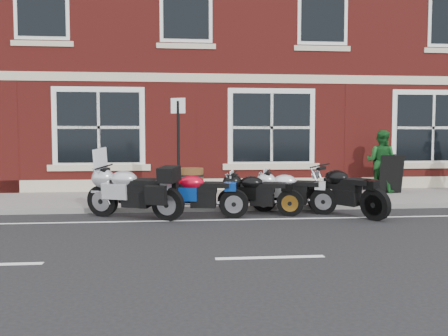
{
  "coord_description": "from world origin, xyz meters",
  "views": [
    {
      "loc": [
        -1.39,
        -10.03,
        1.81
      ],
      "look_at": [
        -0.21,
        1.6,
        0.99
      ],
      "focal_mm": 40.0,
      "sensor_mm": 36.0,
      "label": 1
    }
  ],
  "objects_px": {
    "moto_sport_red": "(199,193)",
    "moto_sport_black": "(259,192)",
    "a_board_sign": "(388,174)",
    "moto_touring_silver": "(132,190)",
    "barrel_planter": "(191,182)",
    "moto_sport_silver": "(292,191)",
    "moto_naked_black": "(345,189)",
    "parking_sign": "(178,144)",
    "pedestrian_right": "(381,161)"
  },
  "relations": [
    {
      "from": "moto_naked_black",
      "to": "moto_sport_red",
      "type": "bearing_deg",
      "value": 147.41
    },
    {
      "from": "pedestrian_right",
      "to": "a_board_sign",
      "type": "distance_m",
      "value": 0.41
    },
    {
      "from": "moto_touring_silver",
      "to": "moto_sport_black",
      "type": "distance_m",
      "value": 2.75
    },
    {
      "from": "moto_touring_silver",
      "to": "barrel_planter",
      "type": "height_order",
      "value": "moto_touring_silver"
    },
    {
      "from": "pedestrian_right",
      "to": "barrel_planter",
      "type": "relative_size",
      "value": 2.35
    },
    {
      "from": "parking_sign",
      "to": "moto_sport_black",
      "type": "bearing_deg",
      "value": -2.06
    },
    {
      "from": "moto_naked_black",
      "to": "parking_sign",
      "type": "height_order",
      "value": "parking_sign"
    },
    {
      "from": "moto_naked_black",
      "to": "parking_sign",
      "type": "relative_size",
      "value": 0.79
    },
    {
      "from": "moto_sport_red",
      "to": "pedestrian_right",
      "type": "height_order",
      "value": "pedestrian_right"
    },
    {
      "from": "moto_touring_silver",
      "to": "a_board_sign",
      "type": "height_order",
      "value": "moto_touring_silver"
    },
    {
      "from": "moto_touring_silver",
      "to": "moto_sport_black",
      "type": "height_order",
      "value": "moto_touring_silver"
    },
    {
      "from": "moto_naked_black",
      "to": "parking_sign",
      "type": "xyz_separation_m",
      "value": [
        -3.62,
        1.11,
        0.99
      ]
    },
    {
      "from": "a_board_sign",
      "to": "barrel_planter",
      "type": "distance_m",
      "value": 5.58
    },
    {
      "from": "parking_sign",
      "to": "pedestrian_right",
      "type": "bearing_deg",
      "value": 42.17
    },
    {
      "from": "a_board_sign",
      "to": "pedestrian_right",
      "type": "bearing_deg",
      "value": 134.69
    },
    {
      "from": "pedestrian_right",
      "to": "barrel_planter",
      "type": "xyz_separation_m",
      "value": [
        -5.43,
        -0.36,
        -0.51
      ]
    },
    {
      "from": "moto_sport_red",
      "to": "moto_touring_silver",
      "type": "bearing_deg",
      "value": 98.65
    },
    {
      "from": "moto_naked_black",
      "to": "barrel_planter",
      "type": "xyz_separation_m",
      "value": [
        -3.26,
        2.79,
        -0.08
      ]
    },
    {
      "from": "pedestrian_right",
      "to": "barrel_planter",
      "type": "height_order",
      "value": "pedestrian_right"
    },
    {
      "from": "moto_touring_silver",
      "to": "moto_naked_black",
      "type": "relative_size",
      "value": 1.06
    },
    {
      "from": "moto_sport_red",
      "to": "parking_sign",
      "type": "bearing_deg",
      "value": 32.55
    },
    {
      "from": "moto_sport_black",
      "to": "a_board_sign",
      "type": "distance_m",
      "value": 4.97
    },
    {
      "from": "moto_sport_red",
      "to": "moto_naked_black",
      "type": "bearing_deg",
      "value": -81.21
    },
    {
      "from": "moto_sport_black",
      "to": "moto_naked_black",
      "type": "xyz_separation_m",
      "value": [
        1.87,
        -0.3,
        0.08
      ]
    },
    {
      "from": "moto_sport_black",
      "to": "pedestrian_right",
      "type": "bearing_deg",
      "value": -34.24
    },
    {
      "from": "barrel_planter",
      "to": "parking_sign",
      "type": "xyz_separation_m",
      "value": [
        -0.36,
        -1.68,
        1.07
      ]
    },
    {
      "from": "moto_sport_black",
      "to": "moto_sport_silver",
      "type": "height_order",
      "value": "moto_sport_silver"
    },
    {
      "from": "moto_sport_silver",
      "to": "pedestrian_right",
      "type": "xyz_separation_m",
      "value": [
        3.24,
        2.66,
        0.5
      ]
    },
    {
      "from": "a_board_sign",
      "to": "parking_sign",
      "type": "xyz_separation_m",
      "value": [
        -5.93,
        -1.86,
        0.9
      ]
    },
    {
      "from": "moto_touring_silver",
      "to": "moto_sport_red",
      "type": "distance_m",
      "value": 1.42
    },
    {
      "from": "moto_sport_black",
      "to": "pedestrian_right",
      "type": "distance_m",
      "value": 4.97
    },
    {
      "from": "moto_touring_silver",
      "to": "pedestrian_right",
      "type": "xyz_separation_m",
      "value": [
        6.78,
        3.04,
        0.4
      ]
    },
    {
      "from": "pedestrian_right",
      "to": "moto_sport_black",
      "type": "bearing_deg",
      "value": 73.66
    },
    {
      "from": "parking_sign",
      "to": "moto_sport_red",
      "type": "bearing_deg",
      "value": -44.64
    },
    {
      "from": "moto_sport_red",
      "to": "a_board_sign",
      "type": "distance_m",
      "value": 6.22
    },
    {
      "from": "moto_touring_silver",
      "to": "moto_sport_black",
      "type": "xyz_separation_m",
      "value": [
        2.75,
        0.19,
        -0.11
      ]
    },
    {
      "from": "moto_sport_red",
      "to": "barrel_planter",
      "type": "height_order",
      "value": "moto_sport_red"
    },
    {
      "from": "moto_touring_silver",
      "to": "moto_sport_red",
      "type": "bearing_deg",
      "value": -65.51
    },
    {
      "from": "moto_touring_silver",
      "to": "moto_sport_silver",
      "type": "xyz_separation_m",
      "value": [
        3.54,
        0.38,
        -0.1
      ]
    },
    {
      "from": "parking_sign",
      "to": "barrel_planter",
      "type": "bearing_deg",
      "value": 100.69
    },
    {
      "from": "moto_sport_black",
      "to": "parking_sign",
      "type": "bearing_deg",
      "value": 85.67
    },
    {
      "from": "moto_sport_black",
      "to": "moto_sport_red",
      "type": "bearing_deg",
      "value": 120.24
    },
    {
      "from": "moto_sport_black",
      "to": "moto_sport_silver",
      "type": "bearing_deg",
      "value": -56.07
    },
    {
      "from": "moto_sport_silver",
      "to": "barrel_planter",
      "type": "bearing_deg",
      "value": 67.1
    },
    {
      "from": "a_board_sign",
      "to": "parking_sign",
      "type": "relative_size",
      "value": 0.44
    },
    {
      "from": "moto_sport_silver",
      "to": "moto_naked_black",
      "type": "height_order",
      "value": "moto_naked_black"
    },
    {
      "from": "moto_touring_silver",
      "to": "moto_naked_black",
      "type": "bearing_deg",
      "value": -65.42
    },
    {
      "from": "moto_sport_red",
      "to": "moto_sport_black",
      "type": "relative_size",
      "value": 1.1
    },
    {
      "from": "moto_touring_silver",
      "to": "barrel_planter",
      "type": "bearing_deg",
      "value": -0.86
    },
    {
      "from": "moto_sport_black",
      "to": "barrel_planter",
      "type": "distance_m",
      "value": 2.86
    }
  ]
}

